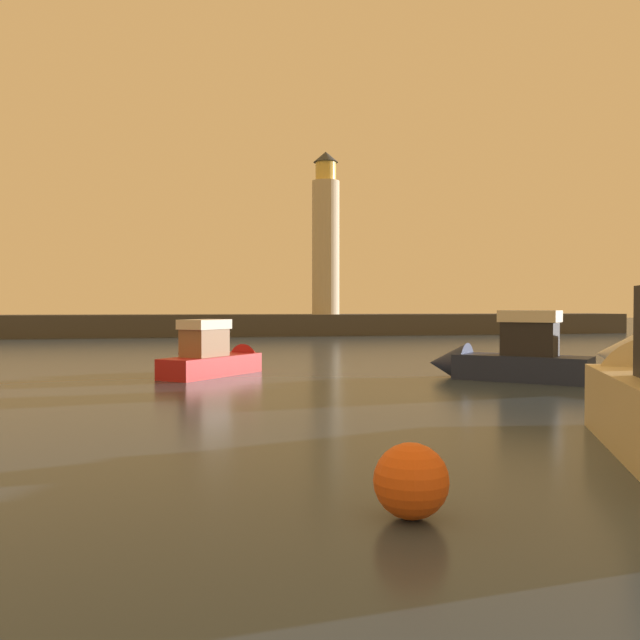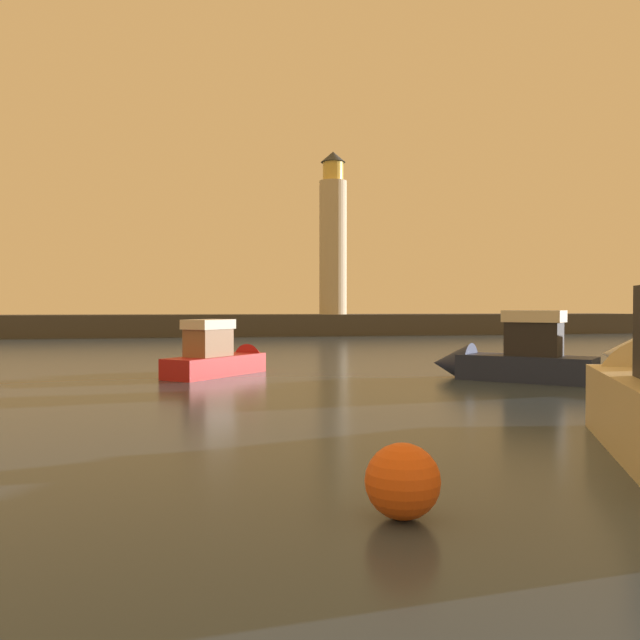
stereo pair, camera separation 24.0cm
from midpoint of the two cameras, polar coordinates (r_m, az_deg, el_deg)
The scene contains 6 objects.
ground_plane at distance 33.28m, azimuth -3.03°, elevation -3.62°, with size 220.00×220.00×0.00m, color #2D3D51.
breakwater at distance 64.31m, azimuth -7.26°, elevation -0.42°, with size 79.57×5.71×1.99m, color #423F3D.
lighthouse at distance 65.89m, azimuth 0.38°, elevation 7.00°, with size 2.66×2.66×15.78m.
motorboat_2 at distance 26.41m, azimuth 14.98°, elevation -3.17°, with size 5.64×5.41×2.95m.
motorboat_3 at distance 27.78m, azimuth -8.67°, elevation -3.12°, with size 5.02×5.47×2.55m.
mooring_buoy at distance 9.12m, azimuth 6.95°, elevation -13.37°, with size 1.00×1.00×1.00m, color #EA5919.
Camera 1 is at (-5.14, -1.44, 2.79)m, focal length 37.81 mm.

